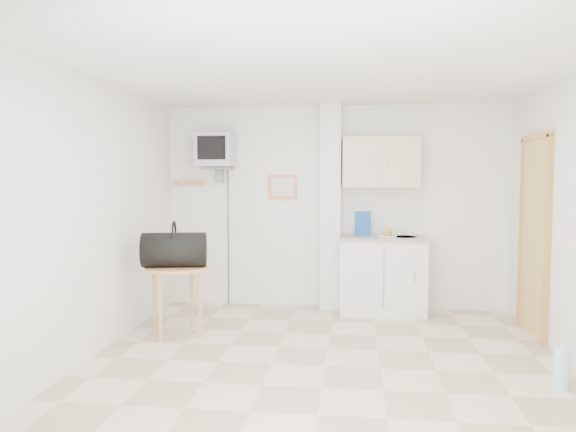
# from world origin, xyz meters

# --- Properties ---
(ground) EXTENTS (4.50, 4.50, 0.00)m
(ground) POSITION_xyz_m (0.00, 0.00, 0.00)
(ground) COLOR beige
(ground) RESTS_ON ground
(room_envelope) EXTENTS (4.24, 4.54, 2.55)m
(room_envelope) POSITION_xyz_m (0.24, 0.09, 1.54)
(room_envelope) COLOR white
(room_envelope) RESTS_ON ground
(kitchenette) EXTENTS (1.03, 0.58, 2.10)m
(kitchenette) POSITION_xyz_m (0.57, 2.00, 0.80)
(kitchenette) COLOR silver
(kitchenette) RESTS_ON ground
(crt_television) EXTENTS (0.44, 0.45, 2.15)m
(crt_television) POSITION_xyz_m (-1.45, 2.02, 1.94)
(crt_television) COLOR slate
(crt_television) RESTS_ON ground
(round_table) EXTENTS (0.64, 0.64, 0.71)m
(round_table) POSITION_xyz_m (-1.57, 0.80, 0.61)
(round_table) COLOR tan
(round_table) RESTS_ON ground
(duffel_bag) EXTENTS (0.70, 0.47, 0.47)m
(duffel_bag) POSITION_xyz_m (-1.58, 0.77, 0.89)
(duffel_bag) COLOR black
(duffel_bag) RESTS_ON round_table
(water_bottle) EXTENTS (0.12, 0.12, 0.37)m
(water_bottle) POSITION_xyz_m (1.82, -0.31, 0.17)
(water_bottle) COLOR #B2D3F8
(water_bottle) RESTS_ON ground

